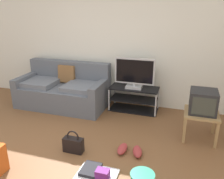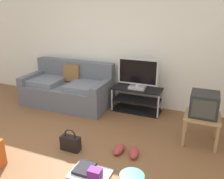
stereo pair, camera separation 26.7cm
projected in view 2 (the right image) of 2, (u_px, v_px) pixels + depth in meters
The scene contains 10 objects.
ground_plane at pixel (42, 164), 3.13m from camera, with size 9.00×9.80×0.02m, color brown.
wall_back at pixel (111, 38), 4.81m from camera, with size 9.00×0.10×2.70m, color silver.
couch at pixel (68, 89), 4.95m from camera, with size 1.80×0.91×0.87m.
tv_stand at pixel (137, 100), 4.64m from camera, with size 0.94×0.43×0.47m.
flat_tv at pixel (138, 74), 4.44m from camera, with size 0.76×0.22×0.59m.
side_table at pixel (202, 120), 3.52m from camera, with size 0.51×0.51×0.44m.
crt_tv at pixel (204, 104), 3.45m from camera, with size 0.39×0.40×0.35m.
handbag at pixel (71, 143), 3.39m from camera, with size 0.29×0.12×0.33m.
sneakers_pair at pixel (126, 151), 3.32m from camera, with size 0.38×0.31×0.09m.
floor_tray at pixel (90, 172), 2.90m from camera, with size 0.49×0.35×0.14m.
Camera 2 is at (1.85, -2.07, 1.97)m, focal length 37.88 mm.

